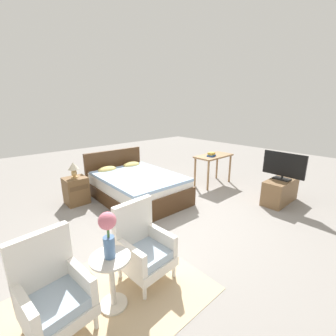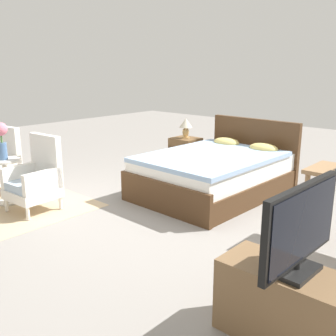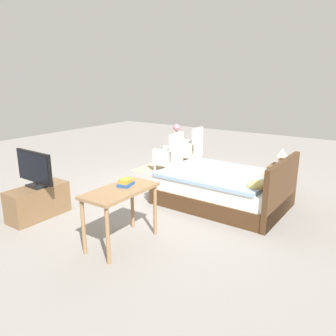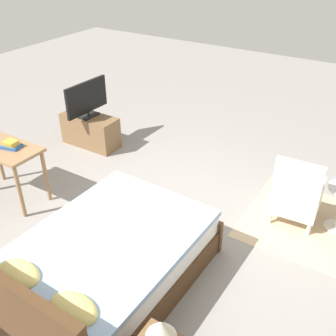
{
  "view_description": "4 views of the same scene",
  "coord_description": "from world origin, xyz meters",
  "px_view_note": "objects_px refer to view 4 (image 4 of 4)",
  "views": [
    {
      "loc": [
        -2.72,
        -2.78,
        2.02
      ],
      "look_at": [
        0.1,
        0.32,
        0.85
      ],
      "focal_mm": 24.0,
      "sensor_mm": 36.0,
      "label": 1
    },
    {
      "loc": [
        2.94,
        -3.23,
        1.76
      ],
      "look_at": [
        0.09,
        -0.06,
        0.64
      ],
      "focal_mm": 42.0,
      "sensor_mm": 36.0,
      "label": 2
    },
    {
      "loc": [
        4.94,
        3.41,
        2.17
      ],
      "look_at": [
        0.37,
        0.28,
        0.64
      ],
      "focal_mm": 35.0,
      "sensor_mm": 36.0,
      "label": 3
    },
    {
      "loc": [
        -2.1,
        3.19,
        3.12
      ],
      "look_at": [
        -0.06,
        -0.08,
        0.75
      ],
      "focal_mm": 42.0,
      "sensor_mm": 36.0,
      "label": 4
    }
  ],
  "objects_px": {
    "table_lamp": "(161,333)",
    "tv_flatscreen": "(87,99)",
    "bed": "(104,264)",
    "vanity_desk": "(4,154)",
    "tv_stand": "(90,131)",
    "armchair_by_window_right": "(296,196)",
    "book_stack": "(11,145)"
  },
  "relations": [
    {
      "from": "table_lamp",
      "to": "tv_flatscreen",
      "type": "height_order",
      "value": "tv_flatscreen"
    },
    {
      "from": "bed",
      "to": "armchair_by_window_right",
      "type": "xyz_separation_m",
      "value": [
        -1.28,
        -2.03,
        0.08
      ]
    },
    {
      "from": "bed",
      "to": "armchair_by_window_right",
      "type": "relative_size",
      "value": 2.34
    },
    {
      "from": "tv_stand",
      "to": "table_lamp",
      "type": "bearing_deg",
      "value": 138.55
    },
    {
      "from": "armchair_by_window_right",
      "to": "vanity_desk",
      "type": "height_order",
      "value": "armchair_by_window_right"
    },
    {
      "from": "bed",
      "to": "table_lamp",
      "type": "height_order",
      "value": "bed"
    },
    {
      "from": "table_lamp",
      "to": "book_stack",
      "type": "bearing_deg",
      "value": -22.03
    },
    {
      "from": "vanity_desk",
      "to": "tv_stand",
      "type": "bearing_deg",
      "value": -86.54
    },
    {
      "from": "bed",
      "to": "tv_stand",
      "type": "relative_size",
      "value": 2.25
    },
    {
      "from": "armchair_by_window_right",
      "to": "table_lamp",
      "type": "height_order",
      "value": "armchair_by_window_right"
    },
    {
      "from": "armchair_by_window_right",
      "to": "tv_flatscreen",
      "type": "height_order",
      "value": "tv_flatscreen"
    },
    {
      "from": "bed",
      "to": "book_stack",
      "type": "relative_size",
      "value": 8.35
    },
    {
      "from": "armchair_by_window_right",
      "to": "book_stack",
      "type": "height_order",
      "value": "armchair_by_window_right"
    },
    {
      "from": "bed",
      "to": "book_stack",
      "type": "height_order",
      "value": "bed"
    },
    {
      "from": "tv_stand",
      "to": "vanity_desk",
      "type": "relative_size",
      "value": 0.92
    },
    {
      "from": "table_lamp",
      "to": "armchair_by_window_right",
      "type": "bearing_deg",
      "value": -94.31
    },
    {
      "from": "vanity_desk",
      "to": "book_stack",
      "type": "distance_m",
      "value": 0.22
    },
    {
      "from": "bed",
      "to": "table_lamp",
      "type": "distance_m",
      "value": 1.35
    },
    {
      "from": "armchair_by_window_right",
      "to": "tv_stand",
      "type": "distance_m",
      "value": 3.46
    },
    {
      "from": "table_lamp",
      "to": "tv_flatscreen",
      "type": "relative_size",
      "value": 0.39
    },
    {
      "from": "bed",
      "to": "table_lamp",
      "type": "bearing_deg",
      "value": 149.5
    },
    {
      "from": "armchair_by_window_right",
      "to": "table_lamp",
      "type": "bearing_deg",
      "value": 85.69
    },
    {
      "from": "table_lamp",
      "to": "book_stack",
      "type": "relative_size",
      "value": 1.28
    },
    {
      "from": "bed",
      "to": "table_lamp",
      "type": "xyz_separation_m",
      "value": [
        -1.08,
        0.64,
        0.49
      ]
    },
    {
      "from": "table_lamp",
      "to": "vanity_desk",
      "type": "bearing_deg",
      "value": -20.49
    },
    {
      "from": "tv_flatscreen",
      "to": "vanity_desk",
      "type": "distance_m",
      "value": 1.71
    },
    {
      "from": "table_lamp",
      "to": "tv_stand",
      "type": "height_order",
      "value": "table_lamp"
    },
    {
      "from": "bed",
      "to": "vanity_desk",
      "type": "height_order",
      "value": "bed"
    },
    {
      "from": "tv_stand",
      "to": "vanity_desk",
      "type": "bearing_deg",
      "value": 93.46
    },
    {
      "from": "bed",
      "to": "tv_stand",
      "type": "height_order",
      "value": "bed"
    },
    {
      "from": "armchair_by_window_right",
      "to": "tv_stand",
      "type": "xyz_separation_m",
      "value": [
        3.45,
        -0.21,
        -0.13
      ]
    },
    {
      "from": "tv_flatscreen",
      "to": "book_stack",
      "type": "height_order",
      "value": "tv_flatscreen"
    }
  ]
}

